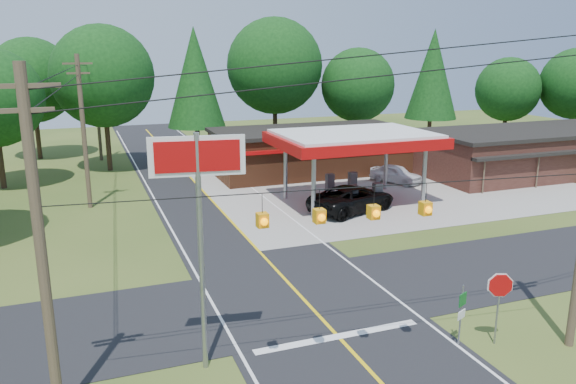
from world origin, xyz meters
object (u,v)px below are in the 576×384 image
object	(u,v)px
octagonal_stop_sign	(500,291)
big_stop_sign	(199,194)
gas_canopy	(354,141)
suv_car	(352,199)
sedan_car	(396,174)

from	to	relation	value
octagonal_stop_sign	big_stop_sign	bearing A→B (deg)	167.91
gas_canopy	suv_car	size ratio (longest dim) A/B	1.72
sedan_car	octagonal_stop_sign	world-z (taller)	octagonal_stop_sign
gas_canopy	octagonal_stop_sign	world-z (taller)	gas_canopy
big_stop_sign	octagonal_stop_sign	size ratio (longest dim) A/B	2.87
suv_car	big_stop_sign	world-z (taller)	big_stop_sign
big_stop_sign	suv_car	bearing A→B (deg)	48.97
octagonal_stop_sign	gas_canopy	bearing A→B (deg)	78.27
gas_canopy	sedan_car	xyz separation A→B (m)	(5.83, 4.00, -3.55)
gas_canopy	big_stop_sign	world-z (taller)	big_stop_sign
big_stop_sign	sedan_car	bearing A→B (deg)	46.45
sedan_car	gas_canopy	bearing A→B (deg)	-172.91
sedan_car	big_stop_sign	bearing A→B (deg)	-160.90
suv_car	sedan_car	size ratio (longest dim) A/B	1.47
sedan_car	big_stop_sign	world-z (taller)	big_stop_sign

